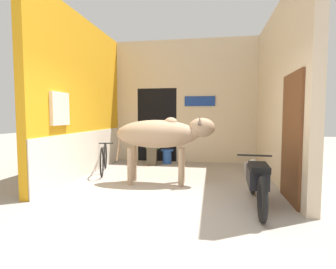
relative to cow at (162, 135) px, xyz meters
name	(u,v)px	position (x,y,z in m)	size (l,w,h in m)	color
ground_plane	(155,210)	(0.18, -1.50, -1.02)	(30.00, 30.00, 0.00)	#9E9389
wall_left_shopfront	(83,100)	(-2.02, 0.56, 0.76)	(0.25, 4.15, 3.68)	orange
wall_back_with_doorway	(174,111)	(-0.17, 2.92, 0.52)	(4.24, 0.93, 3.68)	beige
wall_right_with_door	(280,96)	(2.39, 0.52, 0.79)	(0.22, 4.15, 3.68)	beige
cow	(162,135)	(0.00, 0.00, 0.00)	(2.06, 0.68, 1.42)	tan
motorcycle_near	(257,180)	(1.72, -1.07, -0.61)	(0.58, 1.91, 0.74)	black
bicycle	(104,158)	(-1.64, 0.83, -0.67)	(0.63, 1.62, 0.70)	black
shopkeeper_seated	(153,143)	(-0.67, 2.04, -0.41)	(0.38, 0.33, 1.17)	brown
plastic_stool	(167,156)	(-0.28, 2.27, -0.80)	(0.37, 0.37, 0.41)	#2856B2
bucket	(249,168)	(1.94, 1.37, -0.89)	(0.26, 0.26, 0.26)	#A8A8B2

